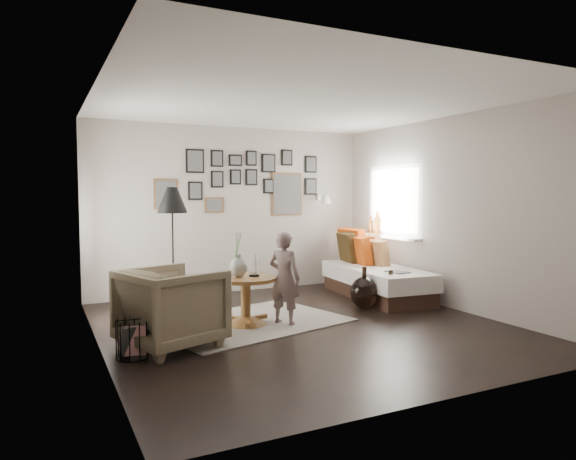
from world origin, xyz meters
name	(u,v)px	position (x,y,z in m)	size (l,w,h in m)	color
ground	(303,326)	(0.00, 0.00, 0.00)	(4.80, 4.80, 0.00)	black
wall_back	(232,210)	(0.00, 2.40, 1.30)	(4.50, 4.50, 0.00)	#A3998F
wall_front	(454,228)	(0.00, -2.40, 1.30)	(4.50, 4.50, 0.00)	#A3998F
wall_left	(98,220)	(-2.25, 0.00, 1.30)	(4.80, 4.80, 0.00)	#A3998F
wall_right	(450,213)	(2.25, 0.00, 1.30)	(4.80, 4.80, 0.00)	#A3998F
ceiling	(303,102)	(0.00, 0.00, 2.60)	(4.80, 4.80, 0.00)	white
door_left	(89,236)	(-2.23, 1.20, 1.05)	(0.00, 2.14, 2.14)	white
window_right	(385,233)	(2.18, 1.34, 0.93)	(0.15, 1.32, 1.30)	white
gallery_wall	(249,182)	(0.29, 2.38, 1.74)	(2.74, 0.03, 1.08)	brown
wall_sconce	(326,199)	(1.55, 2.13, 1.46)	(0.18, 0.36, 0.16)	white
rug	(249,322)	(-0.51, 0.42, 0.01)	(2.20, 1.54, 0.01)	beige
pedestal_table	(246,303)	(-0.59, 0.34, 0.27)	(0.73, 0.73, 0.58)	brown
vase	(239,263)	(-0.67, 0.36, 0.74)	(0.21, 0.21, 0.52)	black
candles	(254,265)	(-0.48, 0.34, 0.71)	(0.13, 0.13, 0.27)	black
daybed	(373,276)	(1.77, 1.09, 0.31)	(1.04, 2.12, 1.00)	black
magazine_on_daybed	(397,272)	(1.72, 0.44, 0.47)	(0.22, 0.31, 0.02)	black
armchair	(172,307)	(-1.58, -0.17, 0.41)	(0.87, 0.90, 0.82)	#6F644B
armchair_cushion	(173,299)	(-1.55, -0.12, 0.48)	(0.37, 0.37, 0.09)	white
floor_lamp	(172,205)	(-1.24, 1.21, 1.41)	(0.38, 0.38, 1.64)	black
magazine_basket	(132,339)	(-2.00, -0.33, 0.18)	(0.29, 0.29, 0.37)	black
demijohn_large	(364,293)	(1.17, 0.45, 0.22)	(0.38, 0.38, 0.57)	black
demijohn_small	(391,294)	(1.52, 0.33, 0.19)	(0.33, 0.33, 0.52)	black
child	(284,278)	(-0.16, 0.16, 0.56)	(0.41, 0.27, 1.11)	#6B5654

